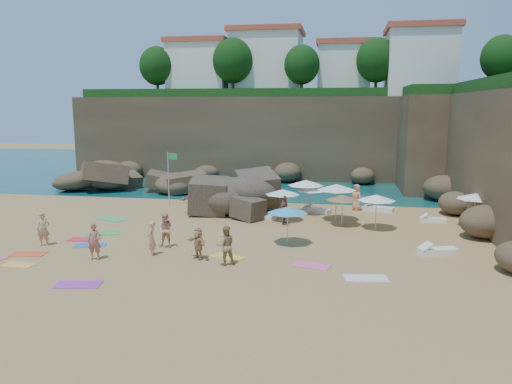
% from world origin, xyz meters
% --- Properties ---
extents(ground, '(120.00, 120.00, 0.00)m').
position_xyz_m(ground, '(0.00, 0.00, 0.00)').
color(ground, tan).
rests_on(ground, ground).
extents(seawater, '(120.00, 120.00, 0.00)m').
position_xyz_m(seawater, '(0.00, 30.00, 0.00)').
color(seawater, '#0C4751').
rests_on(seawater, ground).
extents(cliff_back, '(44.00, 8.00, 8.00)m').
position_xyz_m(cliff_back, '(2.00, 25.00, 4.00)').
color(cliff_back, brown).
rests_on(cliff_back, ground).
extents(cliff_corner, '(10.00, 12.00, 8.00)m').
position_xyz_m(cliff_corner, '(17.00, 20.00, 4.00)').
color(cliff_corner, brown).
rests_on(cliff_corner, ground).
extents(rock_promontory, '(12.00, 7.00, 2.00)m').
position_xyz_m(rock_promontory, '(-11.00, 16.00, 0.00)').
color(rock_promontory, brown).
rests_on(rock_promontory, ground).
extents(clifftop_buildings, '(28.48, 9.48, 7.00)m').
position_xyz_m(clifftop_buildings, '(2.96, 25.79, 11.24)').
color(clifftop_buildings, white).
rests_on(clifftop_buildings, cliff_back).
extents(clifftop_trees, '(35.60, 23.82, 4.40)m').
position_xyz_m(clifftop_trees, '(4.78, 19.52, 11.26)').
color(clifftop_trees, '#11380F').
rests_on(clifftop_trees, ground).
extents(marina_masts, '(3.10, 0.10, 6.00)m').
position_xyz_m(marina_masts, '(-16.50, 30.00, 3.00)').
color(marina_masts, white).
rests_on(marina_masts, ground).
extents(rock_outcrop, '(7.97, 6.58, 2.82)m').
position_xyz_m(rock_outcrop, '(-0.77, 6.54, 0.00)').
color(rock_outcrop, brown).
rests_on(rock_outcrop, ground).
extents(flag_pole, '(0.76, 0.14, 3.88)m').
position_xyz_m(flag_pole, '(-5.13, 7.81, 2.48)').
color(flag_pole, silver).
rests_on(flag_pole, ground).
extents(parasol_0, '(2.30, 2.30, 2.18)m').
position_xyz_m(parasol_0, '(-1.80, 7.39, 2.00)').
color(parasol_0, silver).
rests_on(parasol_0, ground).
extents(parasol_1, '(2.47, 2.47, 2.34)m').
position_xyz_m(parasol_1, '(6.78, 4.78, 2.14)').
color(parasol_1, silver).
rests_on(parasol_1, ground).
extents(parasol_2, '(2.00, 2.00, 1.89)m').
position_xyz_m(parasol_2, '(5.09, 6.46, 1.74)').
color(parasol_2, silver).
rests_on(parasol_2, ground).
extents(parasol_4, '(2.04, 2.04, 1.93)m').
position_xyz_m(parasol_4, '(16.38, 2.73, 1.77)').
color(parasol_4, silver).
rests_on(parasol_4, ground).
extents(parasol_5, '(2.15, 2.15, 2.03)m').
position_xyz_m(parasol_5, '(3.49, 4.09, 1.86)').
color(parasol_5, silver).
rests_on(parasol_5, ground).
extents(parasol_6, '(1.99, 1.99, 1.89)m').
position_xyz_m(parasol_6, '(7.17, 3.49, 1.73)').
color(parasol_6, silver).
rests_on(parasol_6, ground).
extents(parasol_7, '(2.40, 2.40, 2.27)m').
position_xyz_m(parasol_7, '(4.73, 6.66, 2.08)').
color(parasol_7, silver).
rests_on(parasol_7, ground).
extents(parasol_8, '(2.17, 2.17, 2.05)m').
position_xyz_m(parasol_8, '(14.90, 4.42, 1.88)').
color(parasol_8, silver).
rests_on(parasol_8, ground).
extents(parasol_9, '(2.17, 2.17, 2.05)m').
position_xyz_m(parasol_9, '(9.11, 2.95, 1.89)').
color(parasol_9, silver).
rests_on(parasol_9, ground).
extents(parasol_10, '(2.12, 2.12, 2.01)m').
position_xyz_m(parasol_10, '(4.38, -1.18, 1.84)').
color(parasol_10, silver).
rests_on(parasol_10, ground).
extents(lounger_0, '(1.98, 0.68, 0.31)m').
position_xyz_m(lounger_0, '(0.04, 5.93, 0.15)').
color(lounger_0, silver).
rests_on(lounger_0, ground).
extents(lounger_1, '(2.12, 1.30, 0.31)m').
position_xyz_m(lounger_1, '(9.65, 8.23, 0.16)').
color(lounger_1, white).
rests_on(lounger_1, ground).
extents(lounger_2, '(1.60, 0.59, 0.25)m').
position_xyz_m(lounger_2, '(12.77, 5.51, 0.12)').
color(lounger_2, white).
rests_on(lounger_2, ground).
extents(lounger_3, '(1.92, 1.31, 0.29)m').
position_xyz_m(lounger_3, '(2.10, 4.62, 0.14)').
color(lounger_3, white).
rests_on(lounger_3, ground).
extents(lounger_4, '(2.02, 1.50, 0.30)m').
position_xyz_m(lounger_4, '(5.49, 7.04, 0.15)').
color(lounger_4, white).
rests_on(lounger_4, ground).
extents(lounger_5, '(1.98, 1.16, 0.29)m').
position_xyz_m(lounger_5, '(11.82, -1.62, 0.15)').
color(lounger_5, white).
rests_on(lounger_5, ground).
extents(towel_2, '(1.75, 1.06, 0.03)m').
position_xyz_m(towel_2, '(-7.87, -5.08, 0.01)').
color(towel_2, '#EB5125').
rests_on(towel_2, ground).
extents(towel_3, '(2.05, 1.58, 0.03)m').
position_xyz_m(towel_3, '(-6.15, -0.76, 0.02)').
color(towel_3, green).
rests_on(towel_3, ground).
extents(towel_4, '(1.53, 0.83, 0.03)m').
position_xyz_m(towel_4, '(-7.32, -6.68, 0.01)').
color(towel_4, '#F7B241').
rests_on(towel_4, ground).
extents(towel_6, '(1.95, 1.23, 0.03)m').
position_xyz_m(towel_6, '(-3.29, -8.56, 0.02)').
color(towel_6, purple).
rests_on(towel_6, ground).
extents(towel_7, '(1.67, 0.87, 0.03)m').
position_xyz_m(towel_7, '(-6.57, -2.15, 0.01)').
color(towel_7, '#D42548').
rests_on(towel_7, ground).
extents(towel_8, '(1.76, 1.22, 0.03)m').
position_xyz_m(towel_8, '(-5.66, -3.12, 0.01)').
color(towel_8, blue).
rests_on(towel_8, ground).
extents(towel_9, '(1.81, 1.20, 0.03)m').
position_xyz_m(towel_9, '(5.84, -4.53, 0.01)').
color(towel_9, pink).
rests_on(towel_9, ground).
extents(towel_11, '(2.06, 1.52, 0.03)m').
position_xyz_m(towel_11, '(-7.27, 2.64, 0.02)').
color(towel_11, '#33B35D').
rests_on(towel_11, ground).
extents(towel_12, '(1.84, 1.42, 0.03)m').
position_xyz_m(towel_12, '(1.81, -3.86, 0.01)').
color(towel_12, yellow).
rests_on(towel_12, ground).
extents(towel_13, '(1.89, 1.09, 0.03)m').
position_xyz_m(towel_13, '(8.20, -5.80, 0.02)').
color(towel_13, silver).
rests_on(towel_13, ground).
extents(person_stand_0, '(0.74, 0.61, 1.75)m').
position_xyz_m(person_stand_0, '(-7.99, -3.53, 0.87)').
color(person_stand_0, tan).
rests_on(person_stand_0, ground).
extents(person_stand_1, '(1.07, 0.97, 1.81)m').
position_xyz_m(person_stand_1, '(1.98, -4.98, 0.90)').
color(person_stand_1, '#A87F54').
rests_on(person_stand_1, ground).
extents(person_stand_2, '(1.03, 0.80, 1.48)m').
position_xyz_m(person_stand_2, '(-1.87, 10.30, 0.74)').
color(person_stand_2, '#F0A988').
rests_on(person_stand_2, ground).
extents(person_stand_3, '(0.73, 1.13, 1.79)m').
position_xyz_m(person_stand_3, '(3.70, 3.22, 0.89)').
color(person_stand_3, brown).
rests_on(person_stand_3, ground).
extents(person_stand_4, '(0.96, 0.98, 1.82)m').
position_xyz_m(person_stand_4, '(8.13, 8.32, 0.91)').
color(person_stand_4, tan).
rests_on(person_stand_4, ground).
extents(person_stand_5, '(1.59, 0.64, 1.66)m').
position_xyz_m(person_stand_5, '(-2.87, 5.56, 0.83)').
color(person_stand_5, tan).
rests_on(person_stand_5, ground).
extents(person_stand_6, '(0.45, 0.65, 1.69)m').
position_xyz_m(person_stand_6, '(-1.87, -4.20, 0.85)').
color(person_stand_6, '#EA9985').
rests_on(person_stand_6, ground).
extents(person_lie_3, '(1.99, 2.01, 0.39)m').
position_xyz_m(person_lie_3, '(0.51, -4.39, 0.20)').
color(person_lie_3, tan).
rests_on(person_lie_3, ground).
extents(person_lie_4, '(1.04, 1.81, 0.41)m').
position_xyz_m(person_lie_4, '(-4.24, -5.31, 0.20)').
color(person_lie_4, '#A56152').
rests_on(person_lie_4, ground).
extents(person_lie_5, '(0.89, 1.78, 0.67)m').
position_xyz_m(person_lie_5, '(-1.62, -2.82, 0.33)').
color(person_lie_5, '#E5A582').
rests_on(person_lie_5, ground).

